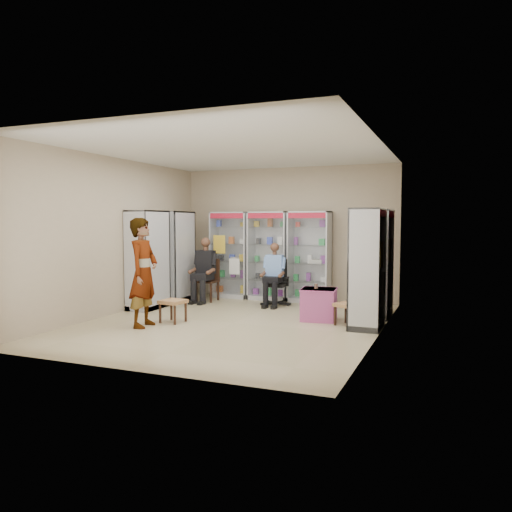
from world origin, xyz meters
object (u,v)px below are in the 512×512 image
at_px(cabinet_back_left, 231,255).
at_px(pink_trunk, 319,304).
at_px(office_chair, 276,282).
at_px(cabinet_right_far, 377,263).
at_px(cabinet_back_mid, 269,256).
at_px(woven_stool_b, 173,311).
at_px(standing_man, 143,273).
at_px(seated_shopkeeper, 275,276).
at_px(cabinet_left_far, 176,256).
at_px(cabinet_left_near, 148,260).
at_px(cabinet_back_right, 309,257).
at_px(wooden_chair, 207,280).
at_px(cabinet_right_near, 367,268).
at_px(woven_stool_a, 348,314).

relative_size(cabinet_back_left, pink_trunk, 3.36).
bearing_deg(office_chair, cabinet_right_far, -15.17).
distance_m(cabinet_back_mid, woven_stool_b, 3.23).
height_order(cabinet_back_left, standing_man, cabinet_back_left).
distance_m(cabinet_right_far, seated_shopkeeper, 2.25).
xyz_separation_m(cabinet_left_far, cabinet_left_near, (0.00, -1.10, 0.00)).
bearing_deg(cabinet_back_right, seated_shopkeeper, -127.04).
xyz_separation_m(cabinet_right_far, wooden_chair, (-3.78, 0.40, -0.53)).
bearing_deg(cabinet_back_right, cabinet_right_near, -53.84).
bearing_deg(cabinet_right_far, cabinet_right_near, -180.00).
distance_m(cabinet_left_far, office_chair, 2.35).
bearing_deg(cabinet_left_near, cabinet_back_mid, 137.20).
relative_size(cabinet_left_near, office_chair, 2.04).
bearing_deg(wooden_chair, cabinet_back_left, 71.10).
bearing_deg(pink_trunk, cabinet_right_near, -19.38).
bearing_deg(standing_man, woven_stool_a, -72.79).
bearing_deg(woven_stool_a, cabinet_left_far, 163.34).
xyz_separation_m(cabinet_back_left, office_chair, (1.35, -0.68, -0.51)).
xyz_separation_m(wooden_chair, office_chair, (1.60, 0.05, 0.02)).
height_order(cabinet_back_left, cabinet_back_right, same).
height_order(cabinet_right_near, cabinet_left_near, same).
relative_size(office_chair, pink_trunk, 1.65).
relative_size(cabinet_left_near, wooden_chair, 2.13).
bearing_deg(cabinet_back_left, cabinet_right_near, -32.28).
distance_m(cabinet_back_mid, pink_trunk, 2.64).
bearing_deg(cabinet_right_far, seated_shopkeeper, 79.50).
bearing_deg(cabinet_back_right, cabinet_back_mid, 180.00).
height_order(cabinet_back_right, cabinet_right_far, same).
distance_m(seated_shopkeeper, standing_man, 3.14).
height_order(cabinet_right_far, pink_trunk, cabinet_right_far).
height_order(cabinet_right_near, cabinet_left_far, same).
height_order(wooden_chair, woven_stool_b, wooden_chair).
bearing_deg(cabinet_right_near, office_chair, 54.50).
xyz_separation_m(office_chair, woven_stool_b, (-1.07, -2.38, -0.29)).
bearing_deg(seated_shopkeeper, cabinet_left_near, -153.67).
height_order(cabinet_back_left, woven_stool_a, cabinet_back_left).
height_order(cabinet_right_far, woven_stool_a, cabinet_right_far).
bearing_deg(cabinet_left_near, cabinet_back_right, 125.65).
bearing_deg(cabinet_right_near, cabinet_back_left, 57.72).
relative_size(cabinet_back_left, cabinet_left_far, 1.00).
distance_m(cabinet_right_near, standing_man, 3.76).
height_order(woven_stool_a, woven_stool_b, woven_stool_b).
xyz_separation_m(cabinet_back_right, cabinet_left_far, (-2.83, -0.93, 0.00)).
bearing_deg(cabinet_back_right, wooden_chair, -161.25).
bearing_deg(woven_stool_b, cabinet_left_far, 119.62).
height_order(seated_shopkeeper, pink_trunk, seated_shopkeeper).
distance_m(cabinet_right_far, cabinet_left_near, 4.55).
bearing_deg(wooden_chair, woven_stool_b, -77.18).
distance_m(wooden_chair, office_chair, 1.60).
relative_size(cabinet_right_far, standing_man, 1.09).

